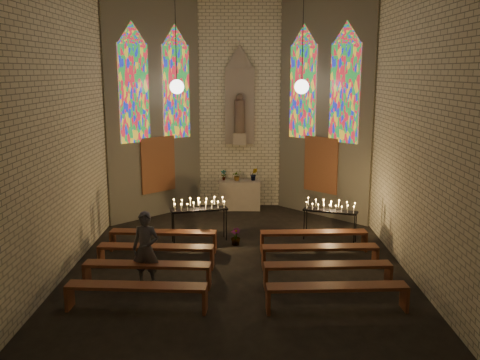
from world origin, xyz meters
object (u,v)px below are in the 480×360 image
at_px(votive_stand_right, 330,208).
at_px(visitor, 146,249).
at_px(votive_stand_left, 199,207).
at_px(altar, 240,195).
at_px(aisle_flower_pot, 236,237).

height_order(votive_stand_right, visitor, visitor).
distance_m(votive_stand_left, votive_stand_right, 3.64).
height_order(votive_stand_left, votive_stand_right, votive_stand_left).
bearing_deg(altar, votive_stand_left, -107.31).
bearing_deg(aisle_flower_pot, votive_stand_left, 161.56).
bearing_deg(visitor, aisle_flower_pot, 67.31).
distance_m(votive_stand_right, visitor, 5.56).
distance_m(altar, votive_stand_right, 4.32).
bearing_deg(votive_stand_right, aisle_flower_pot, -151.04).
bearing_deg(aisle_flower_pot, altar, 88.84).
relative_size(votive_stand_right, visitor, 0.91).
distance_m(aisle_flower_pot, votive_stand_right, 2.75).
xyz_separation_m(votive_stand_left, visitor, (-0.92, -3.12, -0.15)).
bearing_deg(aisle_flower_pot, visitor, -124.88).
bearing_deg(votive_stand_left, aisle_flower_pot, -34.00).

